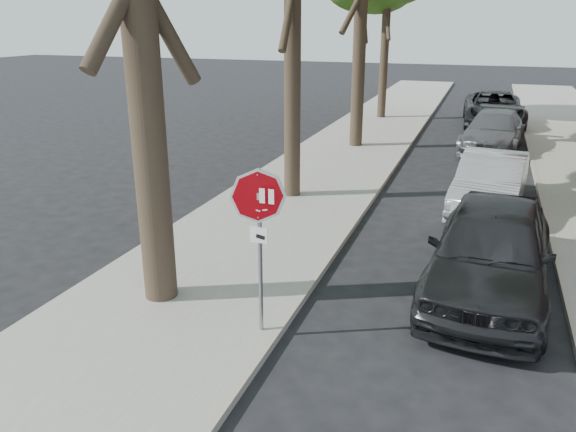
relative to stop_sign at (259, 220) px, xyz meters
name	(u,v)px	position (x,y,z in m)	size (l,w,h in m)	color
ground	(304,344)	(0.70, 0.03, -1.95)	(120.00, 120.00, 0.00)	black
sidewalk_left	(340,157)	(-1.80, 12.03, -1.89)	(4.00, 55.00, 0.12)	gray
curb_left	(398,162)	(0.25, 12.03, -1.88)	(0.12, 55.00, 0.13)	#9E9384
curb_right	(535,173)	(4.65, 12.03, -1.88)	(0.12, 55.00, 0.13)	#9E9384
stop_sign	(259,220)	(0.00, 0.00, 0.00)	(0.76, 0.34, 2.61)	gray
car_a	(491,250)	(3.30, 2.73, -1.09)	(2.03, 5.04, 1.72)	black
car_b	(491,183)	(3.27, 7.77, -1.22)	(1.55, 4.45, 1.47)	#A1A3A9
car_c	(493,131)	(3.30, 15.35, -1.22)	(2.05, 5.03, 1.46)	#515357
car_d	(494,109)	(3.28, 21.01, -1.16)	(2.62, 5.68, 1.58)	black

